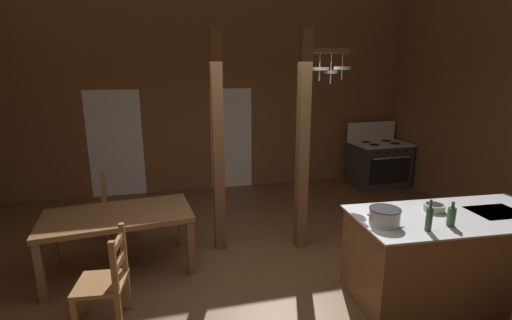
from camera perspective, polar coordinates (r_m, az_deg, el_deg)
The scene contains 15 objects.
ground_plane at distance 4.34m, azimuth -0.31°, elevation -20.20°, with size 8.98×8.19×0.10m, color brown.
wall_back at distance 7.31m, azimuth -7.42°, elevation 12.91°, with size 8.98×0.14×4.54m, color brown.
glazed_door_back_left at distance 7.38m, azimuth -21.38°, elevation 2.35°, with size 1.00×0.01×2.05m, color white.
glazed_panel_back_right at distance 7.42m, azimuth -3.91°, elevation 3.34°, with size 0.84×0.01×2.05m, color white.
kitchen_island at distance 4.50m, azimuth 28.52°, elevation -13.16°, with size 2.21×1.09×0.94m.
stove_range at distance 8.03m, azimuth 18.89°, elevation -0.54°, with size 1.17×0.86×1.32m.
support_post_with_pot_rack at distance 4.74m, azimuth 7.92°, elevation 4.00°, with size 0.70×0.25×2.89m.
support_post_center at distance 4.69m, azimuth -6.05°, elevation 2.25°, with size 0.14×0.14×2.89m.
dining_table at distance 4.66m, azimuth -21.03°, elevation -8.90°, with size 1.79×1.08×0.74m.
ladderback_chair_near_window at distance 3.86m, azimuth -22.66°, elevation -17.33°, with size 0.48×0.48×0.95m.
ladderback_chair_by_post at distance 5.65m, azimuth -21.36°, elevation -7.11°, with size 0.50×0.50×0.95m.
stockpot_on_counter at distance 3.73m, azimuth 19.73°, elevation -8.44°, with size 0.37×0.30×0.17m.
mixing_bowl_on_counter at distance 4.31m, azimuth 26.44°, elevation -6.76°, with size 0.21×0.21×0.08m.
bottle_tall_on_counter at distance 3.74m, azimuth 25.77°, elevation -8.35°, with size 0.06×0.06×0.31m.
bottle_short_on_counter at distance 3.97m, azimuth 28.60°, elevation -7.84°, with size 0.08×0.08×0.24m.
Camera 1 is at (-0.84, -3.50, 2.39)m, focal length 25.21 mm.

